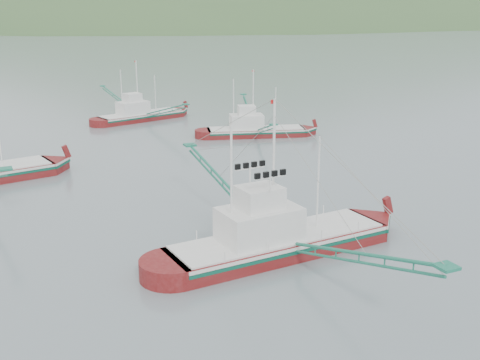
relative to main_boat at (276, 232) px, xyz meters
name	(u,v)px	position (x,y,z in m)	size (l,w,h in m)	color
ground	(275,243)	(0.95, 1.79, -1.69)	(1200.00, 1200.00, 0.00)	slate
main_boat	(276,232)	(0.00, 0.00, 0.00)	(16.33, 29.09, 11.78)	#640F0F
bg_boat_far	(140,109)	(5.56, 52.00, 0.06)	(13.43, 23.10, 9.52)	#640F0F
bg_boat_right	(255,123)	(16.06, 34.94, 0.10)	(13.15, 22.45, 9.33)	#640F0F
headland_right	(281,22)	(240.95, 431.79, -1.69)	(684.00, 432.00, 306.00)	#3A5C2F
ridge_distant	(7,21)	(30.95, 561.79, -1.69)	(960.00, 400.00, 240.00)	slate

